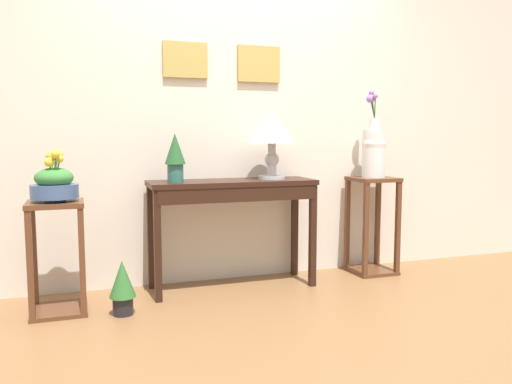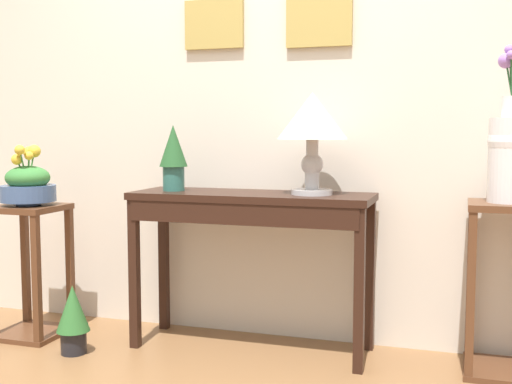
# 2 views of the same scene
# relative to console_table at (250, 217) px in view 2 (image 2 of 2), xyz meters

# --- Properties ---
(back_wall_with_art) EXTENTS (9.00, 0.13, 2.80)m
(back_wall_with_art) POSITION_rel_console_table_xyz_m (0.10, 0.31, 0.73)
(back_wall_with_art) COLOR beige
(back_wall_with_art) RESTS_ON ground
(console_table) EXTENTS (1.18, 0.39, 0.78)m
(console_table) POSITION_rel_console_table_xyz_m (0.00, 0.00, 0.00)
(console_table) COLOR black
(console_table) RESTS_ON ground
(table_lamp) EXTENTS (0.33, 0.33, 0.48)m
(table_lamp) POSITION_rel_console_table_xyz_m (0.30, 0.02, 0.46)
(table_lamp) COLOR #B7B7BC
(table_lamp) RESTS_ON console_table
(potted_plant_on_console) EXTENTS (0.14, 0.14, 0.33)m
(potted_plant_on_console) POSITION_rel_console_table_xyz_m (-0.41, 0.00, 0.30)
(potted_plant_on_console) COLOR #2D665B
(potted_plant_on_console) RESTS_ON console_table
(pedestal_stand_left) EXTENTS (0.33, 0.33, 0.70)m
(pedestal_stand_left) POSITION_rel_console_table_xyz_m (-1.17, -0.14, -0.32)
(pedestal_stand_left) COLOR #56331E
(pedestal_stand_left) RESTS_ON ground
(planter_bowl_wide_left) EXTENTS (0.28, 0.28, 0.32)m
(planter_bowl_wide_left) POSITION_rel_console_table_xyz_m (-1.17, -0.14, 0.15)
(planter_bowl_wide_left) COLOR #3D5684
(planter_bowl_wide_left) RESTS_ON pedestal_stand_left
(pedestal_stand_right) EXTENTS (0.33, 0.33, 0.77)m
(pedestal_stand_right) POSITION_rel_console_table_xyz_m (1.17, 0.05, -0.28)
(pedestal_stand_right) COLOR #56331E
(pedestal_stand_right) RESTS_ON ground
(flower_vase_tall_right) EXTENTS (0.19, 0.19, 0.68)m
(flower_vase_tall_right) POSITION_rel_console_table_xyz_m (1.17, 0.05, 0.34)
(flower_vase_tall_right) COLOR silver
(flower_vase_tall_right) RESTS_ON pedestal_stand_right
(potted_plant_floor) EXTENTS (0.16, 0.16, 0.34)m
(potted_plant_floor) POSITION_rel_console_table_xyz_m (-0.80, -0.32, -0.48)
(potted_plant_floor) COLOR black
(potted_plant_floor) RESTS_ON ground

